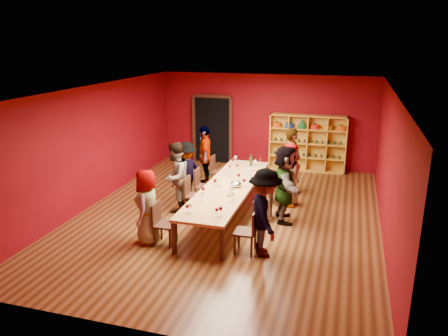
% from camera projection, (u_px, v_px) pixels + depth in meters
% --- Properties ---
extents(room_shell, '(7.10, 9.10, 3.04)m').
position_uv_depth(room_shell, '(228.00, 155.00, 10.08)').
color(room_shell, '#4D2C14').
rests_on(room_shell, ground).
extents(tasting_table, '(1.10, 4.50, 0.75)m').
position_uv_depth(tasting_table, '(228.00, 188.00, 10.31)').
color(tasting_table, tan).
rests_on(tasting_table, ground).
extents(doorway, '(1.40, 0.17, 2.30)m').
position_uv_depth(doorway, '(213.00, 129.00, 14.75)').
color(doorway, black).
rests_on(doorway, ground).
extents(shelving_unit, '(2.40, 0.40, 1.80)m').
position_uv_depth(shelving_unit, '(308.00, 140.00, 13.82)').
color(shelving_unit, gold).
rests_on(shelving_unit, ground).
extents(chair_person_left_0, '(0.42, 0.42, 0.89)m').
position_uv_depth(chair_person_left_0, '(161.00, 221.00, 8.95)').
color(chair_person_left_0, black).
rests_on(chair_person_left_0, ground).
extents(person_left_0, '(0.54, 0.83, 1.57)m').
position_uv_depth(person_left_0, '(147.00, 207.00, 8.95)').
color(person_left_0, '#5071A5').
rests_on(person_left_0, ground).
extents(chair_person_left_2, '(0.42, 0.42, 0.89)m').
position_uv_depth(chair_person_left_2, '(192.00, 193.00, 10.57)').
color(chair_person_left_2, black).
rests_on(chair_person_left_2, ground).
extents(person_left_2, '(0.54, 0.88, 1.72)m').
position_uv_depth(person_left_2, '(176.00, 177.00, 10.57)').
color(person_left_2, '#4E4E53').
rests_on(person_left_2, ground).
extents(chair_person_left_3, '(0.42, 0.42, 0.89)m').
position_uv_depth(chair_person_left_3, '(201.00, 184.00, 11.22)').
color(chair_person_left_3, black).
rests_on(chair_person_left_3, ground).
extents(person_left_3, '(0.71, 1.10, 1.58)m').
position_uv_depth(person_left_3, '(186.00, 172.00, 11.24)').
color(person_left_3, '#5C7FBD').
rests_on(person_left_3, ground).
extents(chair_person_left_4, '(0.42, 0.42, 0.89)m').
position_uv_depth(chair_person_left_4, '(216.00, 170.00, 12.44)').
color(chair_person_left_4, black).
rests_on(chair_person_left_4, ground).
extents(person_left_4, '(0.77, 1.11, 1.74)m').
position_uv_depth(person_left_4, '(205.00, 156.00, 12.43)').
color(person_left_4, '#45454A').
rests_on(person_left_4, ground).
extents(chair_person_right_0, '(0.42, 0.42, 0.89)m').
position_uv_depth(chair_person_right_0, '(249.00, 229.00, 8.57)').
color(chair_person_right_0, black).
rests_on(chair_person_right_0, ground).
extents(person_right_0, '(0.86, 1.23, 1.76)m').
position_uv_depth(person_right_0, '(265.00, 213.00, 8.38)').
color(person_right_0, '#5E8EC3').
rests_on(person_right_0, ground).
extents(chair_person_right_2, '(0.42, 0.42, 0.89)m').
position_uv_depth(chair_person_right_2, '(266.00, 199.00, 10.19)').
color(chair_person_right_2, black).
rests_on(chair_person_right_2, ground).
extents(person_right_2, '(0.87, 1.74, 1.81)m').
position_uv_depth(person_right_2, '(285.00, 184.00, 9.96)').
color(person_right_2, '#141938').
rests_on(person_right_2, ground).
extents(chair_person_right_3, '(0.42, 0.42, 0.89)m').
position_uv_depth(chair_person_right_3, '(274.00, 185.00, 11.15)').
color(chair_person_right_3, black).
rests_on(chair_person_right_3, ground).
extents(person_right_3, '(0.58, 0.86, 1.61)m').
position_uv_depth(person_right_3, '(290.00, 175.00, 10.96)').
color(person_right_3, silver).
rests_on(person_right_3, ground).
extents(chair_person_right_4, '(0.42, 0.42, 0.89)m').
position_uv_depth(chair_person_right_4, '(280.00, 175.00, 11.96)').
color(chair_person_right_4, black).
rests_on(chair_person_right_4, ground).
extents(person_right_4, '(0.56, 0.72, 1.82)m').
position_uv_depth(person_right_4, '(292.00, 161.00, 11.75)').
color(person_right_4, '#4E4F54').
rests_on(person_right_4, ground).
extents(wine_glass_0, '(0.08, 0.08, 0.21)m').
position_uv_depth(wine_glass_0, '(233.00, 194.00, 9.33)').
color(wine_glass_0, white).
rests_on(wine_glass_0, tasting_table).
extents(wine_glass_1, '(0.07, 0.07, 0.18)m').
position_uv_depth(wine_glass_1, '(237.00, 166.00, 11.47)').
color(wine_glass_1, white).
rests_on(wine_glass_1, tasting_table).
extents(wine_glass_2, '(0.08, 0.08, 0.20)m').
position_uv_depth(wine_glass_2, '(203.00, 194.00, 9.35)').
color(wine_glass_2, white).
rests_on(wine_glass_2, tasting_table).
extents(wine_glass_3, '(0.07, 0.07, 0.18)m').
position_uv_depth(wine_glass_3, '(217.00, 210.00, 8.52)').
color(wine_glass_3, white).
rests_on(wine_glass_3, tasting_table).
extents(wine_glass_4, '(0.07, 0.07, 0.19)m').
position_uv_depth(wine_glass_4, '(216.00, 180.00, 10.33)').
color(wine_glass_4, white).
rests_on(wine_glass_4, tasting_table).
extents(wine_glass_5, '(0.09, 0.09, 0.22)m').
position_uv_depth(wine_glass_5, '(225.00, 169.00, 11.10)').
color(wine_glass_5, white).
rests_on(wine_glass_5, tasting_table).
extents(wine_glass_6, '(0.09, 0.09, 0.22)m').
position_uv_depth(wine_glass_6, '(190.00, 206.00, 8.67)').
color(wine_glass_6, white).
rests_on(wine_glass_6, tasting_table).
extents(wine_glass_7, '(0.09, 0.09, 0.21)m').
position_uv_depth(wine_glass_7, '(255.00, 162.00, 11.71)').
color(wine_glass_7, white).
rests_on(wine_glass_7, tasting_table).
extents(wine_glass_8, '(0.08, 0.08, 0.21)m').
position_uv_depth(wine_glass_8, '(233.00, 160.00, 11.93)').
color(wine_glass_8, white).
rests_on(wine_glass_8, tasting_table).
extents(wine_glass_9, '(0.08, 0.08, 0.20)m').
position_uv_depth(wine_glass_9, '(239.00, 176.00, 10.58)').
color(wine_glass_9, white).
rests_on(wine_glass_9, tasting_table).
extents(wine_glass_10, '(0.08, 0.08, 0.19)m').
position_uv_depth(wine_glass_10, '(244.00, 181.00, 10.22)').
color(wine_glass_10, white).
rests_on(wine_glass_10, tasting_table).
extents(wine_glass_11, '(0.08, 0.08, 0.19)m').
position_uv_depth(wine_glass_11, '(261.00, 160.00, 11.98)').
color(wine_glass_11, white).
rests_on(wine_glass_11, tasting_table).
extents(wine_glass_12, '(0.08, 0.08, 0.21)m').
position_uv_depth(wine_glass_12, '(203.00, 189.00, 9.63)').
color(wine_glass_12, white).
rests_on(wine_glass_12, tasting_table).
extents(wine_glass_13, '(0.09, 0.09, 0.21)m').
position_uv_depth(wine_glass_13, '(219.00, 186.00, 9.83)').
color(wine_glass_13, white).
rests_on(wine_glass_13, tasting_table).
extents(wine_glass_14, '(0.08, 0.08, 0.20)m').
position_uv_depth(wine_glass_14, '(253.00, 170.00, 11.01)').
color(wine_glass_14, white).
rests_on(wine_glass_14, tasting_table).
extents(wine_glass_15, '(0.09, 0.09, 0.21)m').
position_uv_depth(wine_glass_15, '(249.00, 170.00, 10.99)').
color(wine_glass_15, white).
rests_on(wine_glass_15, tasting_table).
extents(wine_glass_16, '(0.08, 0.08, 0.20)m').
position_uv_depth(wine_glass_16, '(229.00, 196.00, 9.25)').
color(wine_glass_16, white).
rests_on(wine_glass_16, tasting_table).
extents(wine_glass_17, '(0.08, 0.08, 0.19)m').
position_uv_depth(wine_glass_17, '(187.00, 207.00, 8.66)').
color(wine_glass_17, white).
rests_on(wine_glass_17, tasting_table).
extents(wine_glass_18, '(0.08, 0.08, 0.21)m').
position_uv_depth(wine_glass_18, '(215.00, 181.00, 10.16)').
color(wine_glass_18, white).
rests_on(wine_glass_18, tasting_table).
extents(wine_glass_19, '(0.08, 0.08, 0.20)m').
position_uv_depth(wine_glass_19, '(236.00, 158.00, 12.17)').
color(wine_glass_19, white).
rests_on(wine_glass_19, tasting_table).
extents(wine_glass_20, '(0.08, 0.08, 0.19)m').
position_uv_depth(wine_glass_20, '(221.00, 209.00, 8.55)').
color(wine_glass_20, white).
rests_on(wine_glass_20, tasting_table).
extents(wine_glass_21, '(0.08, 0.08, 0.19)m').
position_uv_depth(wine_glass_21, '(230.00, 167.00, 11.30)').
color(wine_glass_21, white).
rests_on(wine_glass_21, tasting_table).
extents(spittoon_bowl, '(0.27, 0.27, 0.15)m').
position_uv_depth(spittoon_bowl, '(236.00, 184.00, 10.22)').
color(spittoon_bowl, '#B1B4B8').
rests_on(spittoon_bowl, tasting_table).
extents(carafe_a, '(0.14, 0.14, 0.28)m').
position_uv_depth(carafe_a, '(229.00, 174.00, 10.78)').
color(carafe_a, white).
rests_on(carafe_a, tasting_table).
extents(carafe_b, '(0.12, 0.12, 0.27)m').
position_uv_depth(carafe_b, '(231.00, 190.00, 9.64)').
color(carafe_b, white).
rests_on(carafe_b, tasting_table).
extents(wine_bottle, '(0.10, 0.10, 0.33)m').
position_uv_depth(wine_bottle, '(251.00, 161.00, 11.86)').
color(wine_bottle, '#133617').
rests_on(wine_bottle, tasting_table).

